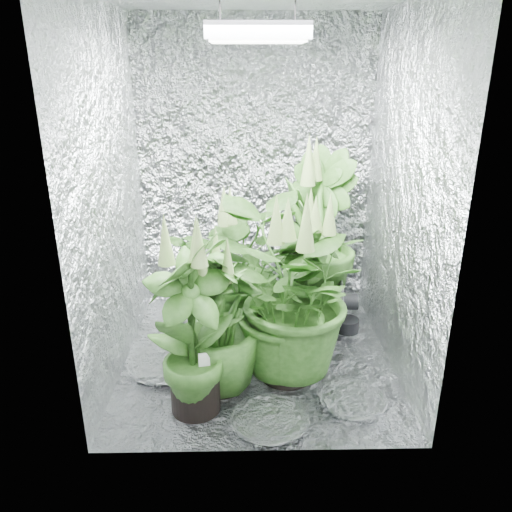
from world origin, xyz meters
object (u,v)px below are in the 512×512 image
object	(u,v)px
grow_lamp	(258,33)
plant_c	(314,241)
plant_d	(220,322)
plant_e	(288,296)
plant_b	(307,278)
plant_f	(192,325)
circulation_fan	(344,309)
plant_a	(240,268)

from	to	relation	value
grow_lamp	plant_c	size ratio (longest dim) A/B	0.40
plant_d	plant_e	distance (m)	0.40
grow_lamp	plant_c	distance (m)	1.39
plant_b	plant_c	xyz separation A→B (m)	(0.08, 0.34, 0.12)
plant_e	plant_f	xyz separation A→B (m)	(-0.49, -0.29, -0.01)
plant_f	circulation_fan	bearing A→B (deg)	41.18
grow_lamp	plant_b	world-z (taller)	grow_lamp
plant_a	plant_e	size ratio (longest dim) A/B	0.94
plant_c	plant_e	world-z (taller)	plant_c
plant_c	plant_f	size ratio (longest dim) A/B	1.19
plant_e	plant_f	bearing A→B (deg)	-149.59
plant_b	plant_f	size ratio (longest dim) A/B	0.96
plant_a	circulation_fan	size ratio (longest dim) A/B	2.59
plant_b	grow_lamp	bearing A→B (deg)	-154.29
grow_lamp	plant_b	xyz separation A→B (m)	(0.31, 0.15, -1.36)
plant_d	plant_e	xyz separation A→B (m)	(0.37, 0.10, 0.10)
plant_d	plant_f	bearing A→B (deg)	-122.96
grow_lamp	plant_f	distance (m)	1.46
plant_c	plant_d	distance (m)	1.00
grow_lamp	circulation_fan	distance (m)	1.79
plant_a	circulation_fan	distance (m)	0.76
plant_a	plant_b	size ratio (longest dim) A/B	0.99
plant_d	plant_e	size ratio (longest dim) A/B	0.83
plant_f	circulation_fan	xyz separation A→B (m)	(0.91, 0.80, -0.33)
plant_c	plant_e	size ratio (longest dim) A/B	1.17
plant_d	plant_f	distance (m)	0.24
plant_c	circulation_fan	world-z (taller)	plant_c
plant_d	plant_e	bearing A→B (deg)	15.03
plant_f	plant_e	bearing A→B (deg)	30.41
plant_b	circulation_fan	world-z (taller)	plant_b
plant_c	plant_e	bearing A→B (deg)	-107.99
plant_a	plant_e	distance (m)	0.55
grow_lamp	circulation_fan	world-z (taller)	grow_lamp
plant_a	plant_f	bearing A→B (deg)	-106.39
plant_b	plant_c	world-z (taller)	plant_c
grow_lamp	circulation_fan	bearing A→B (deg)	28.24
plant_d	circulation_fan	size ratio (longest dim) A/B	2.28
plant_f	plant_b	bearing A→B (deg)	44.83
grow_lamp	plant_b	bearing A→B (deg)	25.71
plant_f	grow_lamp	bearing A→B (deg)	55.77
plant_a	plant_d	world-z (taller)	plant_a
grow_lamp	plant_f	size ratio (longest dim) A/B	0.47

